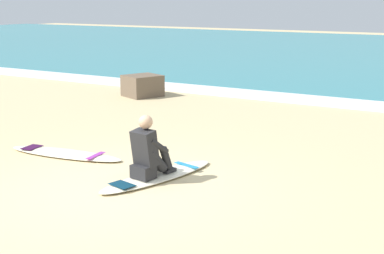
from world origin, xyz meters
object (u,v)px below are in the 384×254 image
object	(u,v)px
surfboard_spare_near	(65,153)
shoreline_rock	(142,86)
surfer_seated	(149,153)
surfboard_main	(158,176)

from	to	relation	value
surfboard_spare_near	shoreline_rock	world-z (taller)	shoreline_rock
surfer_seated	surfboard_spare_near	world-z (taller)	surfer_seated
surfer_seated	surfboard_spare_near	bearing A→B (deg)	169.36
surfboard_main	surfboard_spare_near	distance (m)	2.12
surfboard_main	shoreline_rock	distance (m)	7.34
surfboard_main	surfer_seated	world-z (taller)	surfer_seated
surfer_seated	surfboard_spare_near	distance (m)	2.13
surfboard_spare_near	shoreline_rock	bearing A→B (deg)	112.66
shoreline_rock	surfboard_spare_near	bearing A→B (deg)	-67.34
surfer_seated	surfboard_main	bearing A→B (deg)	72.99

